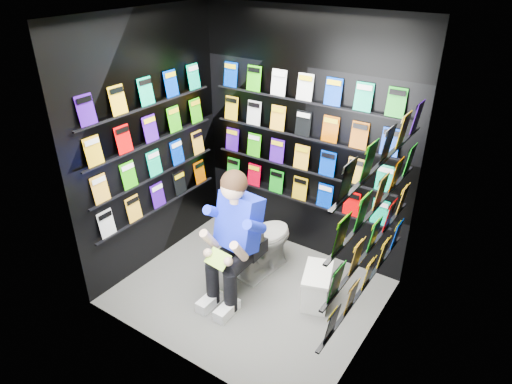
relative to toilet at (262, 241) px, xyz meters
The scene contains 14 objects.
floor 0.54m from the toilet, 75.38° to the right, with size 2.40×2.40×0.00m, color #5A5A57.
ceiling 2.27m from the toilet, 75.38° to the right, with size 2.40×2.40×0.00m, color white.
wall_back 1.13m from the toilet, 81.05° to the left, with size 2.40×0.04×2.60m, color black.
wall_front 1.67m from the toilet, 85.92° to the right, with size 2.40×0.04×2.60m, color black.
wall_left 1.49m from the toilet, 161.14° to the right, with size 0.04×2.00×2.60m, color black.
wall_right 1.64m from the toilet, 16.17° to the right, with size 0.04×2.00×2.60m, color black.
comics_back 1.11m from the toilet, 80.61° to the left, with size 2.10×0.06×1.37m, color red, non-canonical shape.
comics_left 1.47m from the toilet, 160.65° to the right, with size 0.06×1.70×1.37m, color red, non-canonical shape.
comics_right 1.62m from the toilet, 16.53° to the right, with size 0.06×1.70×1.37m, color red, non-canonical shape.
toilet is the anchor object (origin of this frame).
longbox 0.75m from the toilet, ahead, with size 0.23×0.42×0.32m, color white.
longbox_lid 0.72m from the toilet, ahead, with size 0.25×0.44×0.03m, color white.
reader 0.57m from the toilet, 90.00° to the right, with size 0.55×0.81×1.48m, color #0C1DE7, non-canonical shape.
held_comic 0.76m from the toilet, 90.00° to the right, with size 0.23×0.01×0.16m, color green.
Camera 1 is at (2.04, -2.93, 3.04)m, focal length 32.00 mm.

